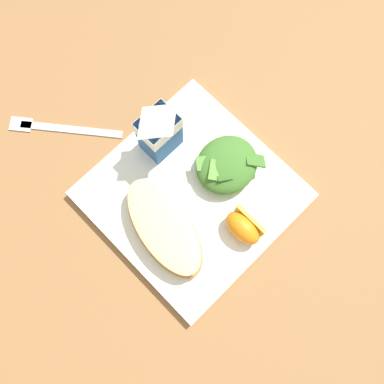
{
  "coord_description": "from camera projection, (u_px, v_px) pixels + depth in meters",
  "views": [
    {
      "loc": [
        -0.12,
        -0.12,
        0.68
      ],
      "look_at": [
        0.0,
        0.0,
        0.03
      ],
      "focal_mm": 41.13,
      "sensor_mm": 36.0,
      "label": 1
    }
  ],
  "objects": [
    {
      "name": "ground",
      "position": [
        192.0,
        196.0,
        0.7
      ],
      "size": [
        3.0,
        3.0,
        0.0
      ],
      "primitive_type": "plane",
      "color": "olive"
    },
    {
      "name": "white_plate",
      "position": [
        192.0,
        195.0,
        0.69
      ],
      "size": [
        0.28,
        0.28,
        0.02
      ],
      "primitive_type": "cube",
      "color": "white",
      "rests_on": "ground"
    },
    {
      "name": "cheesy_pizza_bread",
      "position": [
        164.0,
        228.0,
        0.65
      ],
      "size": [
        0.11,
        0.18,
        0.04
      ],
      "color": "#B77F42",
      "rests_on": "white_plate"
    },
    {
      "name": "green_salad_pile",
      "position": [
        227.0,
        165.0,
        0.68
      ],
      "size": [
        0.1,
        0.09,
        0.04
      ],
      "color": "#3D7028",
      "rests_on": "white_plate"
    },
    {
      "name": "milk_carton",
      "position": [
        159.0,
        130.0,
        0.65
      ],
      "size": [
        0.06,
        0.04,
        0.11
      ],
      "color": "#23569E",
      "rests_on": "white_plate"
    },
    {
      "name": "orange_wedge_front",
      "position": [
        244.0,
        227.0,
        0.65
      ],
      "size": [
        0.04,
        0.06,
        0.04
      ],
      "color": "orange",
      "rests_on": "white_plate"
    },
    {
      "name": "metal_fork",
      "position": [
        56.0,
        128.0,
        0.73
      ],
      "size": [
        0.13,
        0.16,
        0.01
      ],
      "color": "silver",
      "rests_on": "ground"
    }
  ]
}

